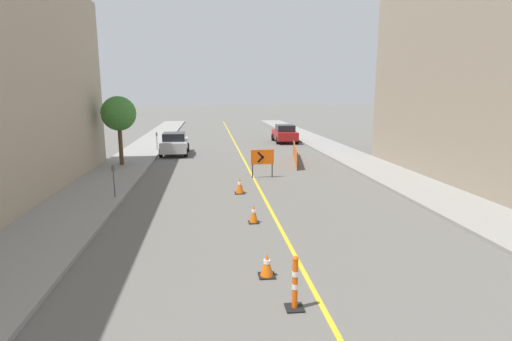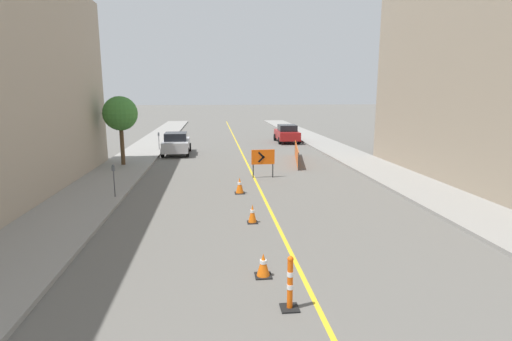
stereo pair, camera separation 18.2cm
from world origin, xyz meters
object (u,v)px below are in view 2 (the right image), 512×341
object	(u,v)px
street_tree_left_near	(120,114)
traffic_cone_second	(263,265)
arrow_barricade_primary	(263,158)
traffic_cone_fourth	(240,186)
parked_car_curb_near	(176,143)
traffic_cone_third	(252,214)
parking_meter_far_curb	(159,137)
parking_meter_near_curb	(114,174)
delineator_post_front	(290,286)
parked_car_curb_mid	(287,133)

from	to	relation	value
street_tree_left_near	traffic_cone_second	bearing A→B (deg)	-66.98
traffic_cone_second	arrow_barricade_primary	world-z (taller)	arrow_barricade_primary
traffic_cone_fourth	parked_car_curb_near	bearing A→B (deg)	107.57
traffic_cone_third	parking_meter_far_curb	size ratio (longest dim) A/B	0.49
parked_car_curb_near	parking_meter_far_curb	size ratio (longest dim) A/B	3.27
traffic_cone_second	arrow_barricade_primary	bearing A→B (deg)	82.90
parked_car_curb_near	parking_meter_near_curb	xyz separation A→B (m)	(-1.47, -12.48, 0.30)
traffic_cone_second	street_tree_left_near	distance (m)	17.09
traffic_cone_second	parked_car_curb_near	distance (m)	20.56
parking_meter_near_curb	parking_meter_far_curb	size ratio (longest dim) A/B	1.04
delineator_post_front	parking_meter_far_curb	xyz separation A→B (m)	(-5.64, 23.50, 0.57)
traffic_cone_third	street_tree_left_near	distance (m)	13.55
parked_car_curb_near	parked_car_curb_mid	bearing A→B (deg)	32.43
traffic_cone_third	arrow_barricade_primary	world-z (taller)	arrow_barricade_primary
traffic_cone_third	arrow_barricade_primary	distance (m)	7.50
traffic_cone_second	arrow_barricade_primary	size ratio (longest dim) A/B	0.40
arrow_barricade_primary	street_tree_left_near	size ratio (longest dim) A/B	0.36
traffic_cone_third	parking_meter_near_curb	size ratio (longest dim) A/B	0.48
parked_car_curb_mid	parking_meter_far_curb	distance (m)	11.63
traffic_cone_second	parking_meter_near_curb	world-z (taller)	parking_meter_near_curb
delineator_post_front	traffic_cone_third	bearing A→B (deg)	92.20
arrow_barricade_primary	parking_meter_far_curb	size ratio (longest dim) A/B	1.12
arrow_barricade_primary	street_tree_left_near	xyz separation A→B (m)	(-8.01, 4.06, 2.13)
delineator_post_front	street_tree_left_near	size ratio (longest dim) A/B	0.28
delineator_post_front	parking_meter_near_curb	distance (m)	10.86
traffic_cone_second	parking_meter_far_curb	distance (m)	22.60
traffic_cone_fourth	parking_meter_far_curb	xyz separation A→B (m)	(-5.26, 13.73, 0.71)
traffic_cone_second	delineator_post_front	size ratio (longest dim) A/B	0.51
traffic_cone_third	parked_car_curb_mid	distance (m)	22.93
traffic_cone_third	parking_meter_far_curb	world-z (taller)	parking_meter_far_curb
parking_meter_near_curb	delineator_post_front	bearing A→B (deg)	-58.68
traffic_cone_fourth	street_tree_left_near	distance (m)	10.20
street_tree_left_near	traffic_cone_fourth	bearing A→B (deg)	-47.95
parked_car_curb_near	parked_car_curb_mid	distance (m)	11.15
parked_car_curb_near	street_tree_left_near	bearing A→B (deg)	-121.90
traffic_cone_third	parking_meter_near_curb	world-z (taller)	parking_meter_near_curb
delineator_post_front	arrow_barricade_primary	xyz separation A→B (m)	(1.07, 12.99, 0.55)
parked_car_curb_mid	street_tree_left_near	bearing A→B (deg)	-136.27
parked_car_curb_near	street_tree_left_near	size ratio (longest dim) A/B	1.06
parked_car_curb_near	traffic_cone_fourth	bearing A→B (deg)	-73.72
traffic_cone_fourth	parked_car_curb_mid	xyz separation A→B (m)	(5.49, 18.17, 0.44)
parking_meter_far_curb	arrow_barricade_primary	bearing A→B (deg)	-57.48
delineator_post_front	arrow_barricade_primary	bearing A→B (deg)	85.30
parking_meter_near_curb	street_tree_left_near	world-z (taller)	street_tree_left_near
traffic_cone_second	parking_meter_near_curb	distance (m)	9.39
traffic_cone_second	delineator_post_front	world-z (taller)	delineator_post_front
traffic_cone_third	arrow_barricade_primary	size ratio (longest dim) A/B	0.44
traffic_cone_third	parking_meter_far_curb	bearing A→B (deg)	106.88
traffic_cone_fourth	delineator_post_front	bearing A→B (deg)	-87.79
traffic_cone_third	traffic_cone_fourth	xyz separation A→B (m)	(-0.16, 4.14, 0.03)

